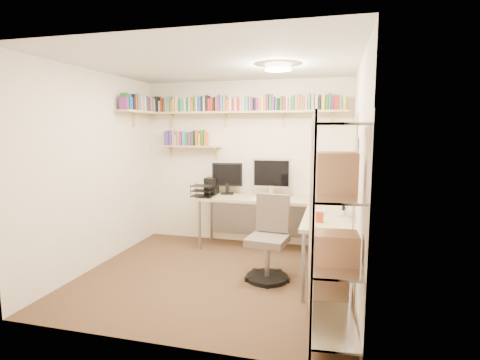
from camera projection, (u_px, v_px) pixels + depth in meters
The scene contains 6 objects.
ground at pixel (216, 276), 4.54m from camera, with size 3.20×3.20×0.00m, color #3F2D1B.
room_shell at pixel (215, 148), 4.33m from camera, with size 3.24×3.04×2.52m.
wall_shelves at pixel (215, 112), 5.61m from camera, with size 3.12×1.09×0.80m.
corner_desk at pixel (272, 202), 5.19m from camera, with size 2.33×1.97×1.34m.
office_chair at pixel (269, 244), 4.43m from camera, with size 0.53×0.53×1.00m.
wire_rack at pixel (336, 212), 3.02m from camera, with size 0.47×0.86×1.91m.
Camera 1 is at (1.37, -4.13, 1.77)m, focal length 28.00 mm.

